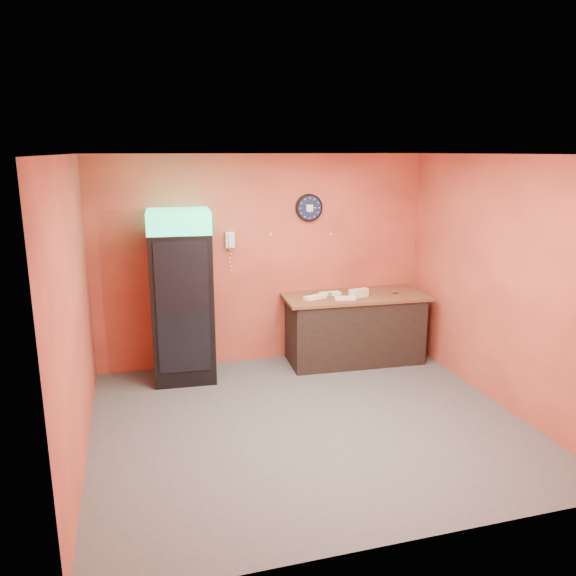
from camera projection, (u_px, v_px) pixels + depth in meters
name	position (u px, v px, depth m)	size (l,w,h in m)	color
floor	(308.00, 422.00, 6.01)	(4.50, 4.50, 0.00)	#47474C
back_wall	(264.00, 260.00, 7.55)	(4.50, 0.02, 2.80)	#DC583E
left_wall	(74.00, 313.00, 5.09)	(0.02, 4.00, 2.80)	#DC583E
right_wall	(501.00, 282.00, 6.27)	(0.02, 4.00, 2.80)	#DC583E
ceiling	(311.00, 154.00, 5.35)	(4.50, 4.00, 0.02)	white
beverage_cooler	(182.00, 299.00, 6.96)	(0.80, 0.81, 2.14)	black
prep_counter	(354.00, 329.00, 7.71)	(1.79, 0.80, 0.90)	black
wall_clock	(309.00, 208.00, 7.52)	(0.37, 0.06, 0.37)	black
wall_phone	(230.00, 240.00, 7.31)	(0.11, 0.10, 0.21)	white
butcher_paper	(355.00, 296.00, 7.60)	(1.94, 0.85, 0.04)	brown
sub_roll_stack	(359.00, 293.00, 7.46)	(0.28, 0.14, 0.11)	beige
wrapped_sandwich_left	(315.00, 297.00, 7.39)	(0.30, 0.12, 0.04)	white
wrapped_sandwich_mid	(345.00, 298.00, 7.35)	(0.27, 0.11, 0.04)	white
wrapped_sandwich_right	(330.00, 294.00, 7.57)	(0.29, 0.11, 0.04)	white
kitchen_tool	(330.00, 295.00, 7.49)	(0.05, 0.05, 0.05)	silver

